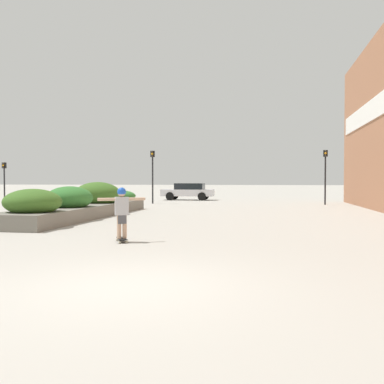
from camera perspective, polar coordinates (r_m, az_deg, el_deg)
The scene contains 8 objects.
ground_plane at distance 6.99m, azimuth -8.74°, elevation -12.34°, with size 300.00×300.00×0.00m, color #ADA89E.
planter_box at distance 20.09m, azimuth -14.29°, elevation -1.51°, with size 2.30×11.86×1.60m.
skateboard at distance 11.87m, azimuth -9.33°, elevation -6.24°, with size 0.51×0.70×0.10m.
skateboarder at distance 11.78m, azimuth -9.35°, elevation -2.06°, with size 1.18×0.69×1.39m.
car_leftmost at distance 36.50m, azimuth -0.49°, elevation 0.13°, with size 4.39×2.00×1.43m.
traffic_light_left at distance 30.96m, azimuth -5.28°, elevation 3.21°, with size 0.28×0.30×3.81m.
traffic_light_right at distance 30.74m, azimuth 17.36°, elevation 3.10°, with size 0.28×0.30×3.76m.
traffic_light_far_left at distance 36.00m, azimuth -23.77°, elevation 2.13°, with size 0.28×0.30×3.06m.
Camera 1 is at (2.19, -6.43, 1.68)m, focal length 40.00 mm.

